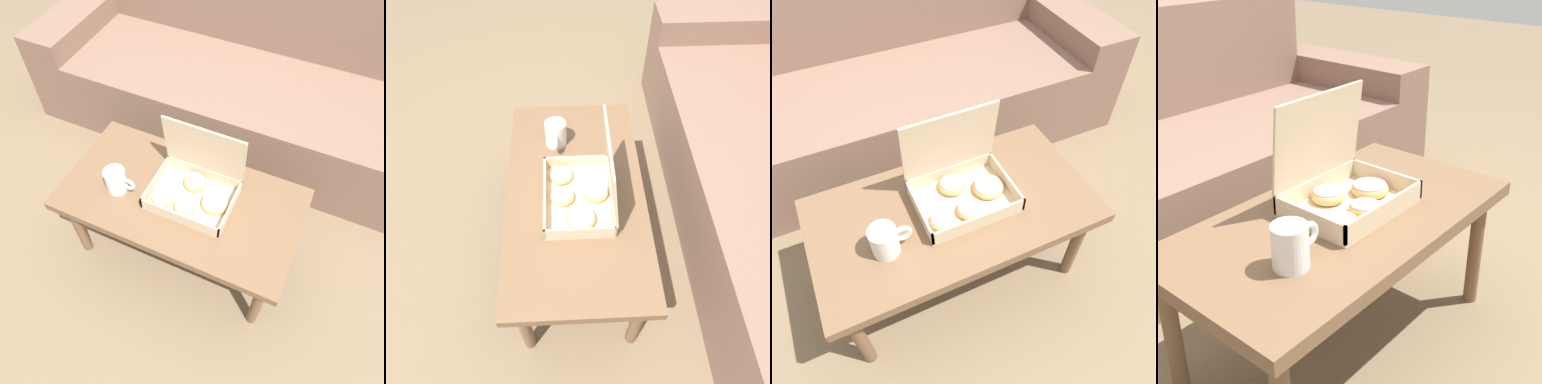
% 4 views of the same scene
% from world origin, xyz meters
% --- Properties ---
extents(ground_plane, '(12.00, 12.00, 0.00)m').
position_xyz_m(ground_plane, '(0.00, 0.00, 0.00)').
color(ground_plane, '#756047').
extents(coffee_table, '(0.97, 0.52, 0.43)m').
position_xyz_m(coffee_table, '(0.00, -0.14, 0.38)').
color(coffee_table, brown).
rests_on(coffee_table, ground_plane).
extents(pastry_box, '(0.33, 0.25, 0.31)m').
position_xyz_m(pastry_box, '(0.05, -0.11, 0.48)').
color(pastry_box, beige).
rests_on(pastry_box, coffee_table).
extents(coffee_mug, '(0.13, 0.09, 0.11)m').
position_xyz_m(coffee_mug, '(-0.25, -0.21, 0.48)').
color(coffee_mug, white).
rests_on(coffee_mug, coffee_table).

